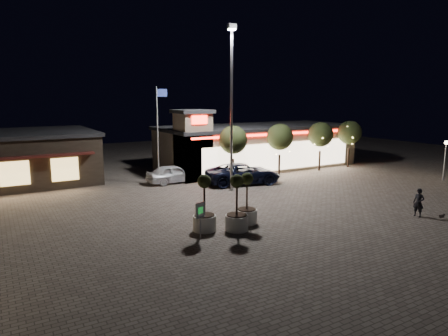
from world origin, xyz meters
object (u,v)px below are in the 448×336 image
pedestrian (419,203)px  planter_left (205,213)px  white_sedan (173,174)px  valet_sign (200,213)px  pickup_truck (243,174)px  planter_mid (237,213)px

pedestrian → planter_left: (-12.38, 4.25, 0.09)m
planter_left → white_sedan: bearing=74.5°
white_sedan → valet_sign: size_ratio=2.40×
pickup_truck → planter_left: size_ratio=2.01×
pickup_truck → valet_sign: bearing=150.3°
white_sedan → planter_mid: planter_mid is taller
planter_mid → valet_sign: planter_mid is taller
pedestrian → valet_sign: bearing=-116.5°
pickup_truck → planter_left: (-8.28, -8.92, 0.09)m
white_sedan → pedestrian: (8.99, -16.50, 0.09)m
pedestrian → planter_left: size_ratio=0.56×
pickup_truck → planter_left: planter_left is taller
pickup_truck → planter_mid: size_ratio=2.01×
pickup_truck → planter_mid: (-6.74, -9.75, 0.09)m
pickup_truck → planter_left: bearing=149.8°
planter_mid → pedestrian: bearing=-17.5°
pedestrian → valet_sign: size_ratio=0.91×
pedestrian → white_sedan: bearing=-163.9°
pickup_truck → planter_mid: bearing=158.0°
pickup_truck → planter_mid: planter_mid is taller
valet_sign → pickup_truck: bearing=47.6°
planter_left → planter_mid: bearing=-28.4°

